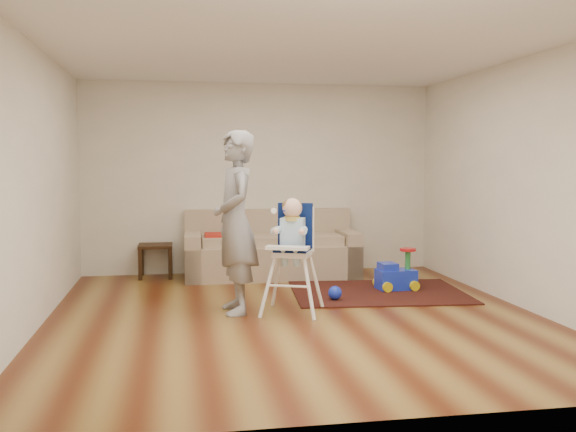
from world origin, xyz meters
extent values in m
plane|color=#4B1C09|center=(0.00, 0.00, 0.00)|extent=(5.50, 5.50, 0.00)
cube|color=#EEE7CF|center=(0.00, 2.75, 1.35)|extent=(5.00, 0.04, 2.70)
cube|color=#EEE7CF|center=(-2.50, 0.00, 1.35)|extent=(0.04, 5.50, 2.70)
cube|color=#EEE7CF|center=(2.50, 0.00, 1.35)|extent=(0.04, 5.50, 2.70)
cube|color=white|center=(0.00, 0.00, 2.70)|extent=(5.00, 5.50, 0.04)
cube|color=#B4261A|center=(-0.55, 2.25, 0.60)|extent=(0.54, 0.35, 0.04)
cube|color=black|center=(1.21, 0.96, 0.01)|extent=(2.17, 1.71, 0.02)
sphere|color=#1930CF|center=(0.58, 0.61, 0.10)|extent=(0.16, 0.16, 0.16)
cylinder|color=#1930CF|center=(-0.07, 0.02, 1.08)|extent=(0.06, 0.12, 0.01)
imported|color=gray|center=(-0.58, 0.25, 0.96)|extent=(0.53, 0.74, 1.91)
camera|label=1|loc=(-1.19, -6.40, 1.58)|focal=40.00mm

